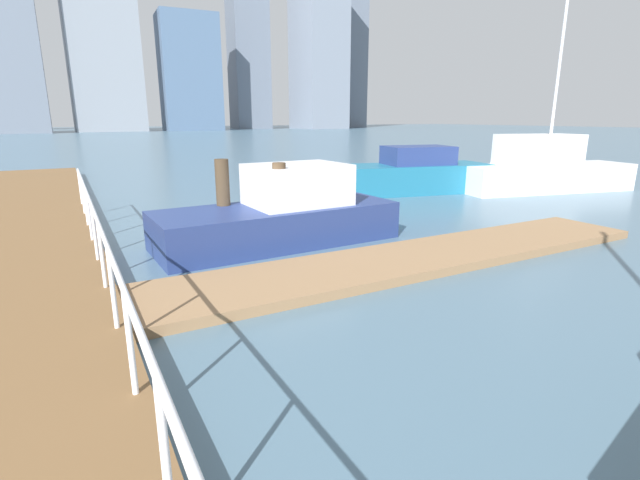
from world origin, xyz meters
The scene contains 11 objects.
ground_plane centered at (0.00, 20.00, 0.00)m, with size 300.00×300.00×0.00m, color slate.
floating_dock centered at (2.64, 9.56, 0.09)m, with size 12.27×2.00×0.18m, color #93704C.
boardwalk_railing centered at (-3.15, 7.45, 1.24)m, with size 0.06×21.32×1.08m.
dock_piling_0 centered at (-0.23, 13.13, 1.00)m, with size 0.33×0.33×2.00m, color #473826.
dock_piling_2 centered at (0.61, 11.69, 1.00)m, with size 0.29×0.29×2.00m, color brown.
moored_boat_2 centered at (13.70, 14.69, 0.90)m, with size 7.51×3.53×9.94m.
moored_boat_3 centered at (8.37, 17.14, 0.70)m, with size 7.72×3.64×1.84m.
moored_boat_4 centered at (0.98, 12.38, 0.69)m, with size 5.83×2.35×1.87m.
skyline_tower_3 centered at (24.38, 115.84, 12.71)m, with size 12.73×10.19×25.41m, color slate.
skyline_tower_4 centered at (41.98, 124.26, 23.80)m, with size 8.97×10.30×47.60m, color slate.
skyline_tower_5 centered at (58.45, 116.32, 20.46)m, with size 11.09×13.62×40.91m, color gray.
Camera 1 is at (-3.48, 2.35, 2.95)m, focal length 26.05 mm.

